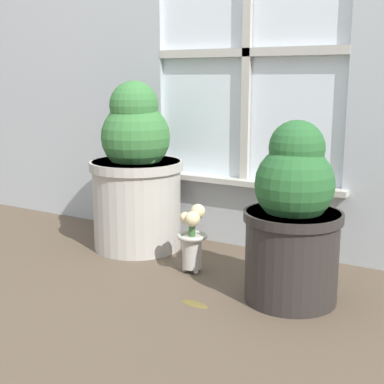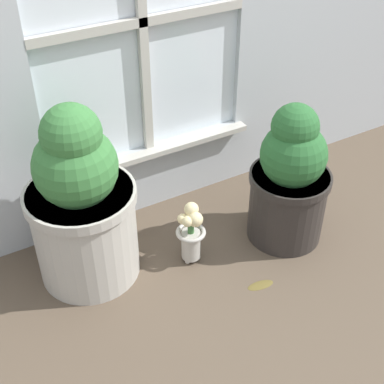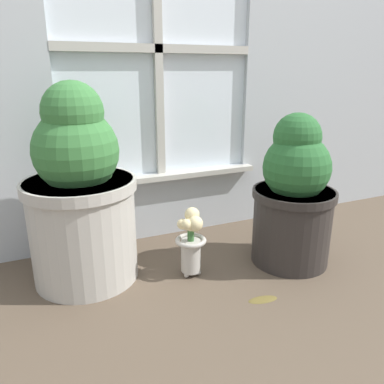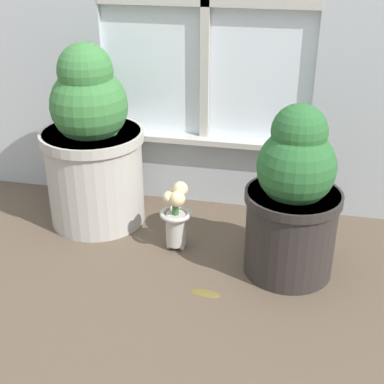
% 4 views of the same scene
% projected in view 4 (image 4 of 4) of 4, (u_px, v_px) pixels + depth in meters
% --- Properties ---
extents(ground_plane, '(10.00, 10.00, 0.00)m').
position_uv_depth(ground_plane, '(169.00, 280.00, 1.89)').
color(ground_plane, brown).
extents(potted_plant_left, '(0.41, 0.41, 0.74)m').
position_uv_depth(potted_plant_left, '(93.00, 146.00, 2.13)').
color(potted_plant_left, '#B7B2A8').
rests_on(potted_plant_left, ground_plane).
extents(potted_plant_right, '(0.33, 0.33, 0.62)m').
position_uv_depth(potted_plant_right, '(293.00, 200.00, 1.82)').
color(potted_plant_right, '#2D2826').
rests_on(potted_plant_right, ground_plane).
extents(flower_vase, '(0.12, 0.12, 0.27)m').
position_uv_depth(flower_vase, '(176.00, 213.00, 2.01)').
color(flower_vase, '#BCB7AD').
rests_on(flower_vase, ground_plane).
extents(fallen_leaf, '(0.11, 0.06, 0.01)m').
position_uv_depth(fallen_leaf, '(205.00, 292.00, 1.82)').
color(fallen_leaf, brown).
rests_on(fallen_leaf, ground_plane).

